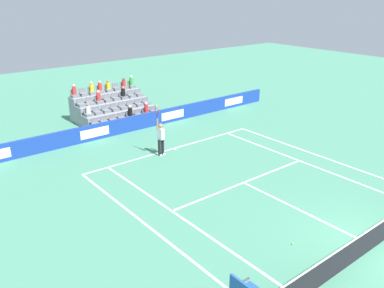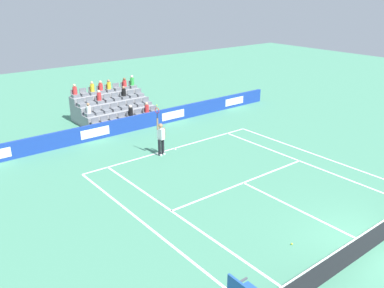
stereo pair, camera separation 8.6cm
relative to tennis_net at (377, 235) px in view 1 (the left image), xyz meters
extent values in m
plane|color=#47896B|center=(0.00, 0.00, -0.49)|extent=(80.00, 80.00, 0.00)
cube|color=white|center=(0.00, -11.89, -0.49)|extent=(10.97, 0.10, 0.01)
cube|color=white|center=(0.00, -6.40, -0.49)|extent=(8.23, 0.10, 0.01)
cube|color=white|center=(0.00, -3.20, -0.49)|extent=(0.10, 6.40, 0.01)
cube|color=white|center=(4.12, -5.95, -0.49)|extent=(0.10, 11.89, 0.01)
cube|color=white|center=(-4.12, -5.95, -0.49)|extent=(0.10, 11.89, 0.01)
cube|color=white|center=(5.49, -5.95, -0.49)|extent=(0.10, 11.89, 0.01)
cube|color=white|center=(-5.49, -5.95, -0.49)|extent=(0.10, 11.89, 0.01)
cube|color=white|center=(0.00, -11.79, -0.49)|extent=(0.10, 0.20, 0.01)
cube|color=#193899|center=(0.00, -15.97, -0.02)|extent=(22.72, 0.20, 0.95)
cube|color=white|center=(-8.52, -15.86, -0.02)|extent=(1.82, 0.01, 0.53)
cube|color=white|center=(-2.84, -15.86, -0.02)|extent=(1.82, 0.01, 0.53)
cube|color=white|center=(2.84, -15.86, -0.02)|extent=(1.82, 0.01, 0.53)
cube|color=black|center=(0.00, 0.00, -0.03)|extent=(11.77, 0.02, 0.92)
cube|color=white|center=(0.00, 0.00, 0.45)|extent=(11.77, 0.04, 0.04)
cylinder|color=black|center=(0.95, -11.59, -0.04)|extent=(0.16, 0.16, 0.90)
cylinder|color=black|center=(1.19, -11.55, -0.04)|extent=(0.16, 0.16, 0.90)
cube|color=white|center=(0.95, -11.59, -0.45)|extent=(0.16, 0.28, 0.08)
cube|color=white|center=(1.19, -11.55, -0.45)|extent=(0.16, 0.28, 0.08)
cube|color=white|center=(1.07, -11.57, 0.71)|extent=(0.28, 0.39, 0.60)
sphere|color=#9E7251|center=(1.07, -11.57, 1.17)|extent=(0.24, 0.24, 0.24)
cylinder|color=#9E7251|center=(1.29, -11.53, 1.32)|extent=(0.09, 0.09, 0.62)
cylinder|color=#9E7251|center=(0.84, -11.56, 0.73)|extent=(0.09, 0.09, 0.56)
cylinder|color=black|center=(1.29, -11.53, 1.77)|extent=(0.04, 0.04, 0.28)
torus|color=red|center=(1.29, -11.53, 2.05)|extent=(0.08, 0.31, 0.31)
sphere|color=#D1E533|center=(1.29, -11.53, 2.33)|extent=(0.07, 0.07, 0.07)
cube|color=#474C54|center=(6.69, -0.02, 1.44)|extent=(0.56, 0.05, 0.04)
cube|color=gray|center=(0.00, -17.04, -0.28)|extent=(4.96, 0.95, 0.42)
cube|color=slate|center=(-2.17, -17.04, 0.03)|extent=(0.48, 0.44, 0.20)
cube|color=slate|center=(-2.17, -17.24, 0.28)|extent=(0.48, 0.04, 0.30)
cube|color=slate|center=(-1.55, -17.04, 0.03)|extent=(0.48, 0.44, 0.20)
cube|color=slate|center=(-1.55, -17.24, 0.28)|extent=(0.48, 0.04, 0.30)
cube|color=slate|center=(-0.93, -17.04, 0.03)|extent=(0.48, 0.44, 0.20)
cube|color=slate|center=(-0.93, -17.24, 0.28)|extent=(0.48, 0.04, 0.30)
cube|color=slate|center=(-0.31, -17.04, 0.03)|extent=(0.48, 0.44, 0.20)
cube|color=slate|center=(-0.31, -17.24, 0.28)|extent=(0.48, 0.04, 0.30)
cube|color=slate|center=(0.31, -17.04, 0.03)|extent=(0.48, 0.44, 0.20)
cube|color=slate|center=(0.31, -17.24, 0.28)|extent=(0.48, 0.04, 0.30)
cube|color=slate|center=(0.93, -17.04, 0.03)|extent=(0.48, 0.44, 0.20)
cube|color=slate|center=(0.93, -17.24, 0.28)|extent=(0.48, 0.04, 0.30)
cube|color=slate|center=(1.55, -17.04, 0.03)|extent=(0.48, 0.44, 0.20)
cube|color=slate|center=(1.55, -17.24, 0.28)|extent=(0.48, 0.04, 0.30)
cube|color=slate|center=(2.17, -17.04, 0.03)|extent=(0.48, 0.44, 0.20)
cube|color=slate|center=(2.17, -17.24, 0.28)|extent=(0.48, 0.04, 0.30)
cube|color=gray|center=(0.00, -17.99, -0.07)|extent=(4.96, 0.95, 0.84)
cube|color=slate|center=(-2.17, -17.99, 0.45)|extent=(0.48, 0.44, 0.20)
cube|color=slate|center=(-2.17, -18.19, 0.70)|extent=(0.48, 0.04, 0.30)
cube|color=slate|center=(-1.55, -17.99, 0.45)|extent=(0.48, 0.44, 0.20)
cube|color=slate|center=(-1.55, -18.19, 0.70)|extent=(0.48, 0.04, 0.30)
cube|color=slate|center=(-0.93, -17.99, 0.45)|extent=(0.48, 0.44, 0.20)
cube|color=slate|center=(-0.93, -18.19, 0.70)|extent=(0.48, 0.04, 0.30)
cube|color=slate|center=(-0.31, -17.99, 0.45)|extent=(0.48, 0.44, 0.20)
cube|color=slate|center=(-0.31, -18.19, 0.70)|extent=(0.48, 0.04, 0.30)
cube|color=slate|center=(0.31, -17.99, 0.45)|extent=(0.48, 0.44, 0.20)
cube|color=slate|center=(0.31, -18.19, 0.70)|extent=(0.48, 0.04, 0.30)
cube|color=slate|center=(0.93, -17.99, 0.45)|extent=(0.48, 0.44, 0.20)
cube|color=slate|center=(0.93, -18.19, 0.70)|extent=(0.48, 0.04, 0.30)
cube|color=slate|center=(1.55, -17.99, 0.45)|extent=(0.48, 0.44, 0.20)
cube|color=slate|center=(1.55, -18.19, 0.70)|extent=(0.48, 0.04, 0.30)
cube|color=slate|center=(2.17, -17.99, 0.45)|extent=(0.48, 0.44, 0.20)
cube|color=slate|center=(2.17, -18.19, 0.70)|extent=(0.48, 0.04, 0.30)
cube|color=gray|center=(0.00, -18.94, 0.14)|extent=(4.96, 0.95, 1.26)
cube|color=slate|center=(-2.17, -18.94, 0.87)|extent=(0.48, 0.44, 0.20)
cube|color=slate|center=(-2.17, -19.14, 1.12)|extent=(0.48, 0.04, 0.30)
cube|color=slate|center=(-1.55, -18.94, 0.87)|extent=(0.48, 0.44, 0.20)
cube|color=slate|center=(-1.55, -19.14, 1.12)|extent=(0.48, 0.04, 0.30)
cube|color=slate|center=(-0.93, -18.94, 0.87)|extent=(0.48, 0.44, 0.20)
cube|color=slate|center=(-0.93, -19.14, 1.12)|extent=(0.48, 0.04, 0.30)
cube|color=slate|center=(-0.31, -18.94, 0.87)|extent=(0.48, 0.44, 0.20)
cube|color=slate|center=(-0.31, -19.14, 1.12)|extent=(0.48, 0.04, 0.30)
cube|color=slate|center=(0.31, -18.94, 0.87)|extent=(0.48, 0.44, 0.20)
cube|color=slate|center=(0.31, -19.14, 1.12)|extent=(0.48, 0.04, 0.30)
cube|color=slate|center=(0.93, -18.94, 0.87)|extent=(0.48, 0.44, 0.20)
cube|color=slate|center=(0.93, -19.14, 1.12)|extent=(0.48, 0.04, 0.30)
cube|color=slate|center=(1.55, -18.94, 0.87)|extent=(0.48, 0.44, 0.20)
cube|color=slate|center=(1.55, -19.14, 1.12)|extent=(0.48, 0.04, 0.30)
cube|color=slate|center=(2.17, -18.94, 0.87)|extent=(0.48, 0.44, 0.20)
cube|color=slate|center=(2.17, -19.14, 1.12)|extent=(0.48, 0.04, 0.30)
cube|color=gray|center=(0.00, -19.89, 0.35)|extent=(4.96, 0.95, 1.68)
cube|color=slate|center=(-2.17, -19.89, 1.29)|extent=(0.48, 0.44, 0.20)
cube|color=slate|center=(-2.17, -20.09, 1.54)|extent=(0.48, 0.04, 0.30)
cube|color=slate|center=(-1.55, -19.89, 1.29)|extent=(0.48, 0.44, 0.20)
cube|color=slate|center=(-1.55, -20.09, 1.54)|extent=(0.48, 0.04, 0.30)
cube|color=slate|center=(-0.93, -19.89, 1.29)|extent=(0.48, 0.44, 0.20)
cube|color=slate|center=(-0.93, -20.09, 1.54)|extent=(0.48, 0.04, 0.30)
cube|color=slate|center=(-0.31, -19.89, 1.29)|extent=(0.48, 0.44, 0.20)
cube|color=slate|center=(-0.31, -20.09, 1.54)|extent=(0.48, 0.04, 0.30)
cube|color=slate|center=(0.31, -19.89, 1.29)|extent=(0.48, 0.44, 0.20)
cube|color=slate|center=(0.31, -20.09, 1.54)|extent=(0.48, 0.04, 0.30)
cube|color=slate|center=(0.93, -19.89, 1.29)|extent=(0.48, 0.44, 0.20)
cube|color=slate|center=(0.93, -20.09, 1.54)|extent=(0.48, 0.04, 0.30)
cube|color=slate|center=(1.55, -19.89, 1.29)|extent=(0.48, 0.44, 0.20)
cube|color=slate|center=(1.55, -20.09, 1.54)|extent=(0.48, 0.04, 0.30)
cube|color=slate|center=(2.17, -19.89, 1.29)|extent=(0.48, 0.44, 0.20)
cube|color=slate|center=(2.17, -20.09, 1.54)|extent=(0.48, 0.04, 0.30)
cylinder|color=yellow|center=(-0.31, -19.94, 1.61)|extent=(0.28, 0.28, 0.45)
sphere|color=#9E7251|center=(-0.31, -19.94, 1.94)|extent=(0.20, 0.20, 0.20)
cylinder|color=red|center=(-1.55, -17.09, 0.37)|extent=(0.28, 0.28, 0.49)
sphere|color=#D3A884|center=(-1.55, -17.09, 0.72)|extent=(0.20, 0.20, 0.20)
cylinder|color=white|center=(2.17, -18.04, 0.78)|extent=(0.28, 0.28, 0.46)
sphere|color=#9E7251|center=(2.17, -18.04, 1.11)|extent=(0.20, 0.20, 0.20)
cylinder|color=red|center=(0.93, -18.99, 1.22)|extent=(0.28, 0.28, 0.50)
sphere|color=beige|center=(0.93, -18.99, 1.57)|extent=(0.20, 0.20, 0.20)
cylinder|color=black|center=(-0.31, -17.09, 0.39)|extent=(0.28, 0.28, 0.52)
sphere|color=beige|center=(-0.31, -17.09, 0.75)|extent=(0.20, 0.20, 0.20)
cylinder|color=green|center=(-2.17, -19.94, 1.64)|extent=(0.28, 0.28, 0.51)
sphere|color=beige|center=(-2.17, -19.94, 2.00)|extent=(0.20, 0.20, 0.20)
cylinder|color=red|center=(0.31, -19.94, 1.62)|extent=(0.28, 0.28, 0.47)
sphere|color=#D3A884|center=(0.31, -19.94, 1.95)|extent=(0.20, 0.20, 0.20)
cylinder|color=yellow|center=(0.93, -19.94, 1.63)|extent=(0.28, 0.28, 0.49)
sphere|color=#D3A884|center=(0.93, -19.94, 1.98)|extent=(0.20, 0.20, 0.20)
cylinder|color=black|center=(-0.93, -18.99, 1.21)|extent=(0.28, 0.28, 0.49)
sphere|color=#9E7251|center=(-0.93, -18.99, 1.56)|extent=(0.20, 0.20, 0.20)
cylinder|color=red|center=(2.17, -19.94, 1.63)|extent=(0.28, 0.28, 0.49)
sphere|color=#D3A884|center=(2.17, -19.94, 1.98)|extent=(0.20, 0.20, 0.20)
cylinder|color=red|center=(-1.55, -19.94, 1.60)|extent=(0.28, 0.28, 0.42)
sphere|color=brown|center=(-1.55, -19.94, 1.91)|extent=(0.20, 0.20, 0.20)
sphere|color=#D1E533|center=(2.13, -1.88, -0.46)|extent=(0.07, 0.07, 0.07)
camera|label=1|loc=(12.47, 5.36, 7.99)|focal=38.07mm
camera|label=2|loc=(12.40, 5.41, 7.99)|focal=38.07mm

